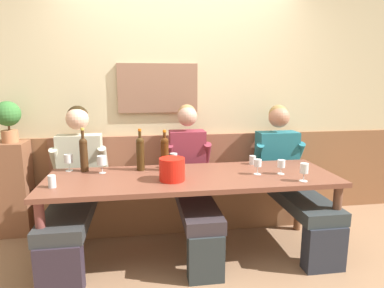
% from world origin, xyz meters
% --- Properties ---
extents(ground_plane, '(6.80, 6.80, 0.02)m').
position_xyz_m(ground_plane, '(0.00, 0.00, -0.01)').
color(ground_plane, '#936D4F').
rests_on(ground_plane, ground).
extents(room_wall_back, '(6.80, 0.12, 2.80)m').
position_xyz_m(room_wall_back, '(-0.00, 1.09, 1.40)').
color(room_wall_back, beige).
rests_on(room_wall_back, ground).
extents(wood_wainscot_panel, '(6.80, 0.03, 0.93)m').
position_xyz_m(wood_wainscot_panel, '(0.00, 1.04, 0.47)').
color(wood_wainscot_panel, brown).
rests_on(wood_wainscot_panel, ground).
extents(wall_bench, '(2.74, 0.42, 0.94)m').
position_xyz_m(wall_bench, '(0.00, 0.83, 0.28)').
color(wall_bench, brown).
rests_on(wall_bench, ground).
extents(dining_table, '(2.44, 0.80, 0.73)m').
position_xyz_m(dining_table, '(0.00, 0.18, 0.65)').
color(dining_table, brown).
rests_on(dining_table, ground).
extents(person_center_left_seat, '(0.53, 1.22, 1.28)m').
position_xyz_m(person_center_left_seat, '(-1.02, 0.47, 0.62)').
color(person_center_left_seat, '#2D2430').
rests_on(person_center_left_seat, ground).
extents(person_right_seat, '(0.47, 1.21, 1.28)m').
position_xyz_m(person_right_seat, '(0.04, 0.49, 0.63)').
color(person_right_seat, '#293134').
rests_on(person_right_seat, ground).
extents(person_center_right_seat, '(0.54, 1.22, 1.27)m').
position_xyz_m(person_center_right_seat, '(1.02, 0.48, 0.62)').
color(person_center_right_seat, '#262A35').
rests_on(person_center_right_seat, ground).
extents(ice_bucket, '(0.21, 0.21, 0.18)m').
position_xyz_m(ice_bucket, '(-0.18, 0.07, 0.82)').
color(ice_bucket, red).
rests_on(ice_bucket, dining_table).
extents(wine_bottle_green_tall, '(0.07, 0.07, 0.38)m').
position_xyz_m(wine_bottle_green_tall, '(-0.43, 0.41, 0.89)').
color(wine_bottle_green_tall, '#3D2810').
rests_on(wine_bottle_green_tall, dining_table).
extents(wine_bottle_clear_water, '(0.07, 0.07, 0.39)m').
position_xyz_m(wine_bottle_clear_water, '(-0.92, 0.45, 0.89)').
color(wine_bottle_clear_water, '#3C2512').
rests_on(wine_bottle_clear_water, dining_table).
extents(wine_bottle_amber_mid, '(0.07, 0.07, 0.37)m').
position_xyz_m(wine_bottle_amber_mid, '(-0.22, 0.37, 0.89)').
color(wine_bottle_amber_mid, '#48240C').
rests_on(wine_bottle_amber_mid, dining_table).
extents(wine_glass_by_bottle, '(0.07, 0.07, 0.14)m').
position_xyz_m(wine_glass_by_bottle, '(-0.13, 0.44, 0.82)').
color(wine_glass_by_bottle, silver).
rests_on(wine_glass_by_bottle, dining_table).
extents(wine_glass_mid_left, '(0.06, 0.06, 0.13)m').
position_xyz_m(wine_glass_mid_left, '(0.56, 0.13, 0.82)').
color(wine_glass_mid_left, silver).
rests_on(wine_glass_mid_left, dining_table).
extents(wine_glass_center_rear, '(0.08, 0.08, 0.15)m').
position_xyz_m(wine_glass_center_rear, '(-0.76, 0.37, 0.83)').
color(wine_glass_center_rear, silver).
rests_on(wine_glass_center_rear, dining_table).
extents(wine_glass_center_front, '(0.07, 0.07, 0.12)m').
position_xyz_m(wine_glass_center_front, '(0.76, 0.11, 0.81)').
color(wine_glass_center_front, silver).
rests_on(wine_glass_center_front, dining_table).
extents(wine_glass_right_end, '(0.07, 0.07, 0.15)m').
position_xyz_m(wine_glass_right_end, '(-1.06, 0.48, 0.83)').
color(wine_glass_right_end, silver).
rests_on(wine_glass_right_end, dining_table).
extents(wine_glass_left_end, '(0.07, 0.07, 0.15)m').
position_xyz_m(wine_glass_left_end, '(0.86, -0.11, 0.83)').
color(wine_glass_left_end, silver).
rests_on(wine_glass_left_end, dining_table).
extents(water_tumbler_left, '(0.06, 0.06, 0.08)m').
position_xyz_m(water_tumbler_left, '(0.63, 0.47, 0.77)').
color(water_tumbler_left, silver).
rests_on(water_tumbler_left, dining_table).
extents(water_tumbler_center, '(0.06, 0.06, 0.09)m').
position_xyz_m(water_tumbler_center, '(-1.09, 0.02, 0.77)').
color(water_tumbler_center, silver).
rests_on(water_tumbler_center, dining_table).
extents(corner_pedestal, '(0.28, 0.28, 0.93)m').
position_xyz_m(corner_pedestal, '(-1.67, 0.86, 0.47)').
color(corner_pedestal, brown).
rests_on(corner_pedestal, ground).
extents(potted_plant, '(0.24, 0.24, 0.40)m').
position_xyz_m(potted_plant, '(-1.67, 0.86, 1.18)').
color(potted_plant, '#B06E48').
rests_on(potted_plant, corner_pedestal).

